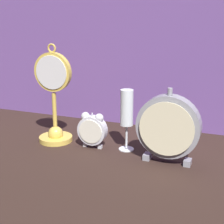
# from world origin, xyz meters

# --- Properties ---
(ground_plane) EXTENTS (4.00, 4.00, 0.00)m
(ground_plane) POSITION_xyz_m (0.00, 0.00, 0.00)
(ground_plane) COLOR black
(fabric_backdrop_drape) EXTENTS (1.72, 0.01, 0.55)m
(fabric_backdrop_drape) POSITION_xyz_m (0.00, 0.33, 0.28)
(fabric_backdrop_drape) COLOR #6B478E
(fabric_backdrop_drape) RESTS_ON ground_plane
(pocket_watch_on_stand) EXTENTS (0.13, 0.11, 0.33)m
(pocket_watch_on_stand) POSITION_xyz_m (-0.20, 0.06, 0.13)
(pocket_watch_on_stand) COLOR gold
(pocket_watch_on_stand) RESTS_ON ground_plane
(alarm_clock_twin_bell) EXTENTS (0.09, 0.03, 0.12)m
(alarm_clock_twin_bell) POSITION_xyz_m (-0.06, 0.05, 0.06)
(alarm_clock_twin_bell) COLOR silver
(alarm_clock_twin_bell) RESTS_ON ground_plane
(mantel_clock_silver) EXTENTS (0.19, 0.04, 0.22)m
(mantel_clock_silver) POSITION_xyz_m (0.19, 0.02, 0.11)
(mantel_clock_silver) COLOR gray
(mantel_clock_silver) RESTS_ON ground_plane
(champagne_flute) EXTENTS (0.05, 0.05, 0.20)m
(champagne_flute) POSITION_xyz_m (0.05, 0.07, 0.13)
(champagne_flute) COLOR silver
(champagne_flute) RESTS_ON ground_plane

